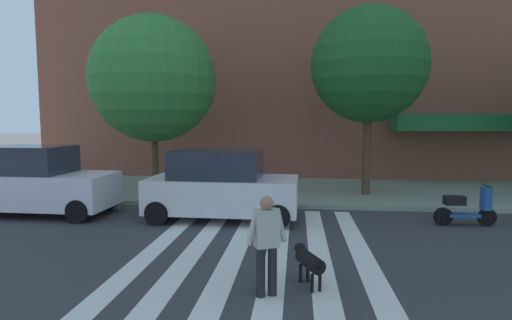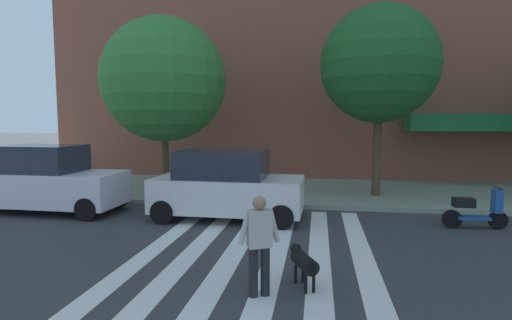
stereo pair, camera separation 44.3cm
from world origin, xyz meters
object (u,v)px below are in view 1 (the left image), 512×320
parked_car_behind_first (221,186)px  street_tree_nearest (153,79)px  pedestrian_dog_walker (267,240)px  parked_car_near_curb (35,183)px  street_tree_middle (369,65)px  parked_scooter (466,208)px  dog_on_leash (309,260)px

parked_car_behind_first → street_tree_nearest: bearing=132.9°
pedestrian_dog_walker → parked_car_near_curb: bearing=145.8°
parked_car_near_curb → street_tree_nearest: (2.51, 3.43, 3.38)m
street_tree_middle → parked_car_near_curb: bearing=-160.8°
parked_scooter → street_tree_nearest: bearing=160.4°
street_tree_middle → pedestrian_dog_walker: (-2.97, -8.62, -3.85)m
parked_car_near_curb → parked_car_behind_first: size_ratio=1.07×
street_tree_nearest → pedestrian_dog_walker: bearing=-60.0°
street_tree_nearest → pedestrian_dog_walker: 10.33m
parked_car_behind_first → pedestrian_dog_walker: parked_car_behind_first is taller
parked_car_behind_first → street_tree_middle: bearing=37.7°
parked_car_near_curb → pedestrian_dog_walker: size_ratio=2.80×
parked_scooter → street_tree_nearest: size_ratio=0.25×
parked_scooter → dog_on_leash: 6.19m
parked_car_behind_first → pedestrian_dog_walker: bearing=-71.5°
parked_car_behind_first → parked_scooter: (6.68, -0.09, -0.48)m
parked_scooter → parked_car_near_curb: bearing=179.6°
parked_car_behind_first → street_tree_middle: (4.65, 3.60, 3.82)m
parked_scooter → street_tree_middle: size_ratio=0.24×
parked_car_behind_first → parked_car_near_curb: bearing=-180.0°
street_tree_nearest → dog_on_leash: bearing=-55.1°
pedestrian_dog_walker → parked_scooter: bearing=44.5°
parked_car_behind_first → street_tree_nearest: street_tree_nearest is taller
parked_car_near_curb → street_tree_nearest: 5.43m
parked_car_behind_first → dog_on_leash: 5.14m
parked_car_near_curb → pedestrian_dog_walker: 8.92m
pedestrian_dog_walker → dog_on_leash: (0.69, 0.49, -0.48)m
parked_car_behind_first → dog_on_leash: (2.37, -4.53, -0.52)m
parked_car_near_curb → street_tree_middle: bearing=19.2°
parked_car_near_curb → parked_car_behind_first: (5.69, 0.00, -0.01)m
parked_car_behind_first → pedestrian_dog_walker: size_ratio=2.61×
parked_scooter → pedestrian_dog_walker: (-5.00, -4.92, 0.45)m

